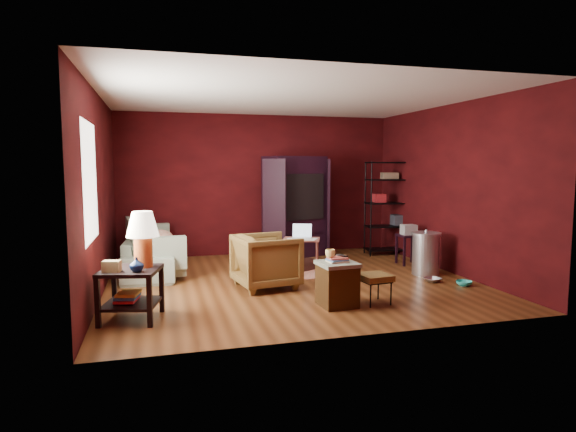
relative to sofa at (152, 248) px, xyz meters
name	(u,v)px	position (x,y,z in m)	size (l,w,h in m)	color
room	(289,191)	(2.04, -1.26, 1.00)	(5.54, 5.04, 2.84)	brown
sofa	(152,248)	(0.00, 0.00, 0.00)	(2.06, 0.60, 0.81)	gray
armchair	(266,258)	(1.63, -1.51, 0.03)	(0.84, 0.79, 0.87)	black
pet_bowl_steel	(433,274)	(4.18, -1.86, -0.27)	(0.26, 0.06, 0.26)	#AFB1B6
pet_bowl_turquoise	(464,278)	(4.50, -2.19, -0.29)	(0.23, 0.07, 0.23)	#27B6AE
vase	(137,265)	(-0.14, -2.73, 0.28)	(0.16, 0.16, 0.16)	#0C1B3F
mug	(330,252)	(2.20, -2.65, 0.29)	(0.13, 0.10, 0.13)	#FCE27B
side_table	(137,255)	(-0.14, -2.51, 0.35)	(0.77, 0.77, 1.26)	black
sofa_cushions	(151,249)	(-0.02, 0.01, -0.01)	(0.99, 1.99, 0.80)	gray
hamper	(337,283)	(2.29, -2.66, -0.11)	(0.50, 0.50, 0.65)	#44270F
footstool	(375,278)	(2.80, -2.69, -0.07)	(0.42, 0.42, 0.39)	black
rug_round	(293,271)	(2.31, -0.57, -0.40)	(1.51, 1.51, 0.01)	beige
rug_oriental	(301,265)	(2.56, -0.19, -0.39)	(1.43, 1.28, 0.01)	#481A13
laptop_desk	(302,242)	(2.50, -0.41, 0.07)	(0.73, 0.64, 0.77)	#984F45
tv_armoire	(295,205)	(2.73, 0.77, 0.62)	(1.49, 1.08, 1.97)	black
wire_shelving	(389,204)	(4.61, 0.46, 0.62)	(0.95, 0.49, 1.87)	black
small_stand	(409,235)	(4.48, -0.56, 0.14)	(0.37, 0.37, 0.73)	black
trash_can	(426,253)	(4.34, -1.37, -0.05)	(0.59, 0.59, 0.75)	silver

